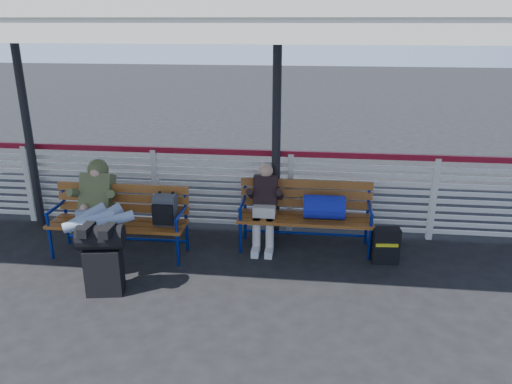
# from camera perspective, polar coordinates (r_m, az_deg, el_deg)

# --- Properties ---
(ground) EXTENTS (60.00, 60.00, 0.00)m
(ground) POSITION_cam_1_polar(r_m,az_deg,el_deg) (6.18, -16.41, -10.60)
(ground) COLOR black
(ground) RESTS_ON ground
(fence) EXTENTS (12.08, 0.08, 1.24)m
(fence) POSITION_cam_1_polar(r_m,az_deg,el_deg) (7.55, -11.41, 0.80)
(fence) COLOR silver
(fence) RESTS_ON ground
(canopy) EXTENTS (12.60, 3.60, 3.16)m
(canopy) POSITION_cam_1_polar(r_m,az_deg,el_deg) (6.21, -15.96, 18.96)
(canopy) COLOR silver
(canopy) RESTS_ON ground
(luggage_stack) EXTENTS (0.55, 0.37, 0.84)m
(luggage_stack) POSITION_cam_1_polar(r_m,az_deg,el_deg) (5.91, -17.11, -7.10)
(luggage_stack) COLOR black
(luggage_stack) RESTS_ON ground
(bench_left) EXTENTS (1.80, 0.56, 0.92)m
(bench_left) POSITION_cam_1_polar(r_m,az_deg,el_deg) (6.76, -14.17, -2.35)
(bench_left) COLOR #915C1C
(bench_left) RESTS_ON ground
(bench_right) EXTENTS (1.80, 0.56, 0.92)m
(bench_right) POSITION_cam_1_polar(r_m,az_deg,el_deg) (6.74, 6.63, -1.85)
(bench_right) COLOR #915C1C
(bench_right) RESTS_ON ground
(traveler_man) EXTENTS (0.94, 1.64, 0.77)m
(traveler_man) POSITION_cam_1_polar(r_m,az_deg,el_deg) (6.52, -17.76, -2.24)
(traveler_man) COLOR #98A9CD
(traveler_man) RESTS_ON ground
(companion_person) EXTENTS (0.32, 0.66, 1.15)m
(companion_person) POSITION_cam_1_polar(r_m,az_deg,el_deg) (6.76, 0.99, -1.58)
(companion_person) COLOR beige
(companion_person) RESTS_ON ground
(suitcase_side) EXTENTS (0.35, 0.23, 0.47)m
(suitcase_side) POSITION_cam_1_polar(r_m,az_deg,el_deg) (6.66, 14.60, -5.92)
(suitcase_side) COLOR black
(suitcase_side) RESTS_ON ground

